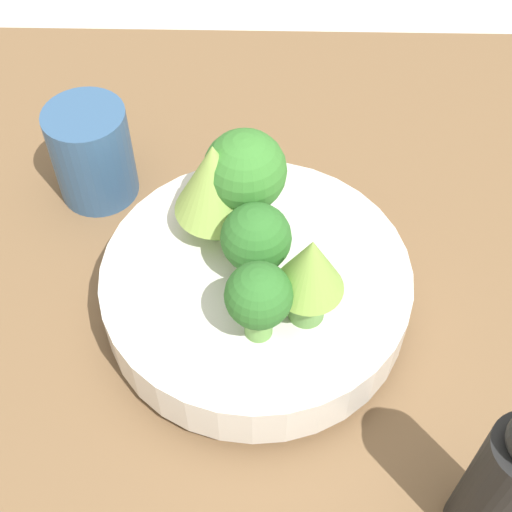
# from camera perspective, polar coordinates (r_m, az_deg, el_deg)

# --- Properties ---
(ground_plane) EXTENTS (6.00, 6.00, 0.00)m
(ground_plane) POSITION_cam_1_polar(r_m,az_deg,el_deg) (0.66, -0.89, -6.97)
(ground_plane) COLOR beige
(table) EXTENTS (0.97, 0.84, 0.04)m
(table) POSITION_cam_1_polar(r_m,az_deg,el_deg) (0.64, -0.91, -6.00)
(table) COLOR brown
(table) RESTS_ON ground_plane
(bowl) EXTENTS (0.25, 0.25, 0.06)m
(bowl) POSITION_cam_1_polar(r_m,az_deg,el_deg) (0.59, -0.00, -2.69)
(bowl) COLOR silver
(bowl) RESTS_ON table
(romanesco_piece_near) EXTENTS (0.05, 0.05, 0.09)m
(romanesco_piece_near) POSITION_cam_1_polar(r_m,az_deg,el_deg) (0.51, 4.35, -1.22)
(romanesco_piece_near) COLOR #609347
(romanesco_piece_near) RESTS_ON bowl
(broccoli_floret_back) EXTENTS (0.07, 0.07, 0.09)m
(broccoli_floret_back) POSITION_cam_1_polar(r_m,az_deg,el_deg) (0.57, -1.13, 6.69)
(broccoli_floret_back) COLOR #7AB256
(broccoli_floret_back) RESTS_ON bowl
(broccoli_floret_front) EXTENTS (0.05, 0.05, 0.07)m
(broccoli_floret_front) POSITION_cam_1_polar(r_m,az_deg,el_deg) (0.51, 0.21, -3.39)
(broccoli_floret_front) COLOR #6BA34C
(broccoli_floret_front) RESTS_ON bowl
(broccoli_floret_center) EXTENTS (0.05, 0.05, 0.07)m
(broccoli_floret_center) POSITION_cam_1_polar(r_m,az_deg,el_deg) (0.54, -0.00, 1.31)
(broccoli_floret_center) COLOR #609347
(broccoli_floret_center) RESTS_ON bowl
(romanesco_piece_far) EXTENTS (0.07, 0.07, 0.09)m
(romanesco_piece_far) POSITION_cam_1_polar(r_m,az_deg,el_deg) (0.56, -3.34, 6.01)
(romanesco_piece_far) COLOR #6BA34C
(romanesco_piece_far) RESTS_ON bowl
(cup) EXTENTS (0.08, 0.08, 0.10)m
(cup) POSITION_cam_1_polar(r_m,az_deg,el_deg) (0.70, -12.97, 7.99)
(cup) COLOR #33567F
(cup) RESTS_ON table
(pepper_mill) EXTENTS (0.05, 0.05, 0.16)m
(pepper_mill) POSITION_cam_1_polar(r_m,az_deg,el_deg) (0.50, 19.28, -16.80)
(pepper_mill) COLOR black
(pepper_mill) RESTS_ON table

